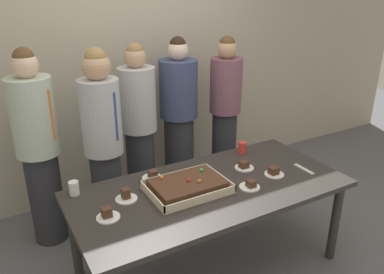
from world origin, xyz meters
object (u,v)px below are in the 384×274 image
Objects in this scene: sheet_cake at (187,186)px; plated_slice_near_right at (244,166)px; plated_slice_far_left at (152,176)px; cake_server_utensil at (304,169)px; person_left_edge_reaching at (225,113)px; party_table at (210,196)px; plated_slice_center_back at (108,215)px; person_serving_front at (139,128)px; person_far_right_suit at (103,144)px; plated_slice_far_right at (250,185)px; plated_slice_center_front at (126,196)px; person_striped_tie_right at (38,148)px; plated_slice_near_left at (274,172)px; person_green_shirt_behind at (179,118)px; drink_cup_middle at (74,188)px; drink_cup_nearest at (242,148)px.

sheet_cake is 0.56m from plated_slice_near_right.
sheet_cake is 0.32m from plated_slice_far_left.
person_left_edge_reaching reaches higher than cake_server_utensil.
party_table is 13.34× the size of plated_slice_center_back.
person_far_right_suit is (-0.43, -0.28, 0.03)m from person_serving_front.
plated_slice_far_right is at bearing 19.28° from person_serving_front.
plated_slice_near_right is at bearing -1.32° from plated_slice_center_front.
plated_slice_far_left is at bearing 139.32° from plated_slice_far_right.
party_table is at bearing 4.37° from person_striped_tie_right.
plated_slice_center_back is at bearing 176.91° from plated_slice_near_left.
plated_slice_near_left is at bearing 13.71° from plated_slice_far_right.
person_left_edge_reaching reaches higher than plated_slice_center_back.
person_striped_tie_right is at bearing 144.34° from plated_slice_near_left.
person_serving_front is (-0.62, 1.17, 0.09)m from plated_slice_near_left.
plated_slice_far_left is at bearing 116.25° from sheet_cake.
person_left_edge_reaching is at bearing 63.69° from plated_slice_far_right.
person_far_right_suit is (-0.92, 0.68, 0.13)m from plated_slice_near_right.
person_striped_tie_right reaches higher than person_far_right_suit.
plated_slice_center_front is at bearing -30.53° from person_far_right_suit.
person_green_shirt_behind is at bearing 73.10° from party_table.
plated_slice_near_right is at bearing -11.62° from drink_cup_middle.
plated_slice_near_right is at bearing 28.25° from person_far_right_suit.
person_left_edge_reaching reaches higher than drink_cup_middle.
drink_cup_middle is 0.06× the size of person_striped_tie_right.
party_table is 1.21× the size of person_far_right_suit.
plated_slice_far_left is 1.19m from cake_server_utensil.
party_table is 0.80m from cake_server_utensil.
person_left_edge_reaching is (0.83, 1.05, 0.20)m from party_table.
drink_cup_middle is at bearing 168.38° from plated_slice_near_right.
cake_server_utensil is 0.12× the size of person_green_shirt_behind.
plated_slice_far_right is at bearing -24.60° from sheet_cake.
plated_slice_center_front is 0.09× the size of person_left_edge_reaching.
person_green_shirt_behind reaches higher than plated_slice_center_front.
party_table is at bearing -163.29° from plated_slice_near_right.
sheet_cake is at bearing 170.04° from cake_server_utensil.
person_far_right_suit reaches higher than plated_slice_center_back.
person_serving_front reaches higher than plated_slice_far_left.
plated_slice_center_back reaches higher than party_table.
plated_slice_near_left is 0.09× the size of person_left_edge_reaching.
person_serving_front is at bearing 98.66° from person_far_right_suit.
person_serving_front reaches higher than cake_server_utensil.
person_far_right_suit is at bearing -43.14° from person_green_shirt_behind.
plated_slice_far_right is (0.41, -0.19, -0.02)m from sheet_cake.
person_green_shirt_behind is at bearing 97.88° from plated_slice_near_left.
plated_slice_far_left is at bearing 33.39° from plated_slice_center_front.
person_green_shirt_behind reaches higher than person_serving_front.
person_green_shirt_behind is (0.66, 0.83, 0.09)m from plated_slice_far_left.
person_striped_tie_right reaches higher than plated_slice_near_right.
party_table is 0.21m from sheet_cake.
drink_cup_nearest is 0.06× the size of person_serving_front.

